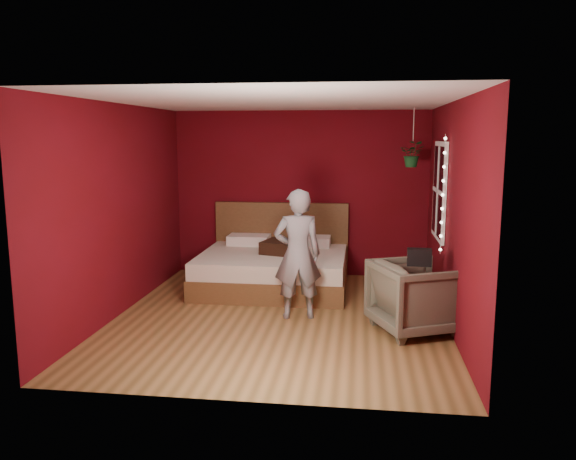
# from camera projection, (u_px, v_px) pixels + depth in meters

# --- Properties ---
(floor) EXTENTS (4.50, 4.50, 0.00)m
(floor) POSITION_uv_depth(u_px,v_px,m) (280.00, 317.00, 6.91)
(floor) COLOR olive
(floor) RESTS_ON ground
(room_walls) EXTENTS (4.04, 4.54, 2.62)m
(room_walls) POSITION_uv_depth(u_px,v_px,m) (280.00, 181.00, 6.63)
(room_walls) COLOR #580913
(room_walls) RESTS_ON ground
(window) EXTENTS (0.05, 0.97, 1.27)m
(window) POSITION_uv_depth(u_px,v_px,m) (439.00, 191.00, 7.29)
(window) COLOR white
(window) RESTS_ON room_walls
(fairy_lights) EXTENTS (0.04, 0.04, 1.45)m
(fairy_lights) POSITION_uv_depth(u_px,v_px,m) (443.00, 195.00, 6.78)
(fairy_lights) COLOR silver
(fairy_lights) RESTS_ON room_walls
(bed) EXTENTS (2.12, 1.80, 1.16)m
(bed) POSITION_uv_depth(u_px,v_px,m) (274.00, 267.00, 8.26)
(bed) COLOR brown
(bed) RESTS_ON ground
(person) EXTENTS (0.65, 0.50, 1.59)m
(person) POSITION_uv_depth(u_px,v_px,m) (298.00, 254.00, 6.77)
(person) COLOR slate
(person) RESTS_ON ground
(armchair) EXTENTS (1.17, 1.16, 0.81)m
(armchair) POSITION_uv_depth(u_px,v_px,m) (416.00, 297.00, 6.34)
(armchair) COLOR #5A5947
(armchair) RESTS_ON ground
(handbag) EXTENTS (0.27, 0.14, 0.19)m
(handbag) POSITION_uv_depth(u_px,v_px,m) (419.00, 257.00, 6.08)
(handbag) COLOR black
(handbag) RESTS_ON armchair
(throw_pillow) EXTENTS (0.62, 0.62, 0.18)m
(throw_pillow) POSITION_uv_depth(u_px,v_px,m) (282.00, 247.00, 8.12)
(throw_pillow) COLOR #321910
(throw_pillow) RESTS_ON bed
(hanging_plant) EXTENTS (0.38, 0.35, 0.83)m
(hanging_plant) POSITION_uv_depth(u_px,v_px,m) (413.00, 154.00, 7.92)
(hanging_plant) COLOR silver
(hanging_plant) RESTS_ON room_walls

